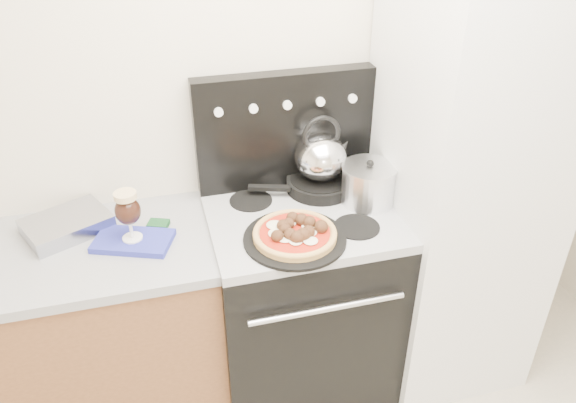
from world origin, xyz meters
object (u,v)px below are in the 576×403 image
object	(u,v)px
oven_mitt	(133,241)
beer_glass	(129,216)
stove_body	(301,303)
fridge	(461,188)
tea_kettle	(321,154)
pizza	(295,232)
skillet	(320,184)
base_cabinet	(42,348)
stock_pot	(368,185)
pizza_pan	(295,239)

from	to	relation	value
oven_mitt	beer_glass	world-z (taller)	beer_glass
stove_body	oven_mitt	bearing A→B (deg)	-179.55
stove_body	fridge	distance (m)	0.87
tea_kettle	pizza	bearing A→B (deg)	-123.65
skillet	stove_body	bearing A→B (deg)	-127.62
pizza	tea_kettle	size ratio (longest dim) A/B	1.29
pizza	tea_kettle	xyz separation A→B (m)	(0.21, 0.34, 0.14)
base_cabinet	beer_glass	xyz separation A→B (m)	(0.44, -0.03, 0.60)
pizza	skillet	world-z (taller)	pizza
stove_body	stock_pot	distance (m)	0.63
pizza	skillet	size ratio (longest dim) A/B	1.09
beer_glass	skillet	xyz separation A→B (m)	(0.80, 0.17, -0.08)
stove_body	beer_glass	size ratio (longest dim) A/B	4.27
pizza	base_cabinet	bearing A→B (deg)	169.37
oven_mitt	skillet	world-z (taller)	skillet
oven_mitt	pizza	size ratio (longest dim) A/B	0.91
skillet	stock_pot	bearing A→B (deg)	-43.32
stock_pot	pizza_pan	bearing A→B (deg)	-153.18
fridge	tea_kettle	bearing A→B (deg)	161.33
oven_mitt	stock_pot	distance (m)	0.96
base_cabinet	oven_mitt	distance (m)	0.65
stove_body	tea_kettle	distance (m)	0.69
oven_mitt	pizza	xyz separation A→B (m)	(0.59, -0.16, 0.04)
oven_mitt	pizza_pan	distance (m)	0.61
fridge	beer_glass	distance (m)	1.37
base_cabinet	stock_pot	size ratio (longest dim) A/B	6.62
stove_body	pizza_pan	world-z (taller)	pizza_pan
fridge	skillet	distance (m)	0.60
tea_kettle	base_cabinet	bearing A→B (deg)	-175.45
skillet	tea_kettle	distance (m)	0.15
stove_body	skillet	bearing A→B (deg)	52.38
beer_glass	pizza_pan	world-z (taller)	beer_glass
oven_mitt	beer_glass	distance (m)	0.12
stove_body	beer_glass	bearing A→B (deg)	-179.55
stove_body	stock_pot	bearing A→B (deg)	3.42
fridge	oven_mitt	bearing A→B (deg)	179.17
pizza_pan	beer_glass	bearing A→B (deg)	164.64
stove_body	fridge	bearing A→B (deg)	-2.05
tea_kettle	stock_pot	xyz separation A→B (m)	(0.16, -0.15, -0.09)
skillet	pizza	bearing A→B (deg)	-121.59
skillet	stock_pot	size ratio (longest dim) A/B	1.32
oven_mitt	tea_kettle	bearing A→B (deg)	12.23
pizza	oven_mitt	bearing A→B (deg)	164.64
base_cabinet	stove_body	size ratio (longest dim) A/B	1.65
pizza_pan	skillet	distance (m)	0.39
fridge	stock_pot	size ratio (longest dim) A/B	8.68
stock_pot	fridge	bearing A→B (deg)	-5.87
base_cabinet	stove_body	distance (m)	1.11
oven_mitt	skillet	bearing A→B (deg)	12.23
fridge	stock_pot	distance (m)	0.42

